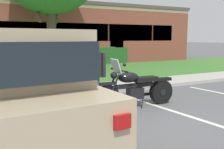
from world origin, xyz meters
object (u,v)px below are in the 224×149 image
Objects in this scene: rider_person at (93,71)px; parked_suv_adjacent at (8,86)px; hedge_right at (106,54)px; motorcycle at (138,88)px; hedge_center_right at (42,56)px; brick_building at (36,34)px; handbag at (101,110)px.

parked_suv_adjacent is (-1.94, -0.89, -0.04)m from rider_person.
motorcycle is at bearing -111.93° from hedge_right.
parked_suv_adjacent reaches higher than motorcycle.
brick_building is at bearing 81.56° from hedge_center_right.
handbag is 2.19m from parked_suv_adjacent.
parked_suv_adjacent is 16.52m from brick_building.
motorcycle is 10.06m from hedge_center_right.
rider_person is 0.62× the size of hedge_right.
parked_suv_adjacent is at bearing -103.05° from brick_building.
hedge_center_right is 0.95× the size of hedge_right.
parked_suv_adjacent is at bearing -164.59° from motorcycle.
hedge_right is 0.13× the size of brick_building.
brick_building reaches higher than handbag.
brick_building is (0.55, 15.19, 1.51)m from motorcycle.
handbag is (0.02, -0.36, -0.85)m from rider_person.
handbag is 11.66m from hedge_right.
rider_person is 15.31m from brick_building.
handbag is at bearing -116.84° from hedge_right.
handbag is 15.74m from brick_building.
rider_person is at bearing 93.47° from handbag.
parked_suv_adjacent is 0.24× the size of brick_building.
hedge_right is at bearing 63.16° from handbag.
handbag is (-1.21, -0.34, -0.34)m from motorcycle.
hedge_center_right is at bearing -98.44° from brick_building.
hedge_center_right is at bearing 91.21° from motorcycle.
parked_suv_adjacent is (-1.96, -0.54, 0.81)m from handbag.
hedge_center_right is 5.36m from brick_building.
hedge_center_right is at bearing 74.84° from parked_suv_adjacent.
rider_person is 2.14m from parked_suv_adjacent.
brick_building is at bearing 83.53° from handbag.
parked_suv_adjacent is 11.33m from hedge_center_right.
hedge_right is (7.22, 10.93, -0.30)m from parked_suv_adjacent.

